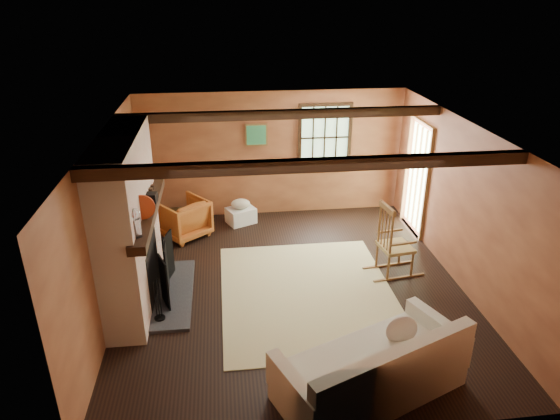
{
  "coord_description": "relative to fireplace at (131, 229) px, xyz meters",
  "views": [
    {
      "loc": [
        -0.94,
        -6.29,
        4.1
      ],
      "look_at": [
        -0.13,
        0.4,
        1.09
      ],
      "focal_mm": 32.0,
      "sensor_mm": 36.0,
      "label": 1
    }
  ],
  "objects": [
    {
      "name": "armchair",
      "position": [
        0.55,
        1.9,
        -0.75
      ],
      "size": [
        1.06,
        1.06,
        0.7
      ],
      "primitive_type": "imported",
      "rotation": [
        0.0,
        0.0,
        -2.48
      ],
      "color": "#BF6026",
      "rests_on": "ground"
    },
    {
      "name": "rug",
      "position": [
        2.43,
        -0.2,
        -1.1
      ],
      "size": [
        2.5,
        3.0,
        0.01
      ],
      "primitive_type": "cube",
      "color": "beige",
      "rests_on": "ground"
    },
    {
      "name": "basket_pillow",
      "position": [
        1.58,
        2.33,
        -0.71
      ],
      "size": [
        0.42,
        0.37,
        0.18
      ],
      "primitive_type": "ellipsoid",
      "rotation": [
        0.0,
        0.0,
        0.27
      ],
      "color": "silver",
      "rests_on": "laundry_basket"
    },
    {
      "name": "room_envelope",
      "position": [
        2.45,
        0.26,
        0.53
      ],
      "size": [
        5.02,
        5.52,
        2.44
      ],
      "color": "#AC623D",
      "rests_on": "ground"
    },
    {
      "name": "laundry_basket",
      "position": [
        1.58,
        2.33,
        -0.95
      ],
      "size": [
        0.61,
        0.55,
        0.3
      ],
      "primitive_type": "cube",
      "rotation": [
        0.0,
        0.0,
        0.43
      ],
      "color": "white",
      "rests_on": "ground"
    },
    {
      "name": "firewood_pile",
      "position": [
        0.37,
        2.6,
        -0.97
      ],
      "size": [
        0.72,
        0.13,
        0.26
      ],
      "color": "brown",
      "rests_on": "ground"
    },
    {
      "name": "sofa",
      "position": [
        2.8,
        -2.24,
        -0.8
      ],
      "size": [
        2.28,
        1.65,
        0.84
      ],
      "rotation": [
        0.0,
        0.0,
        0.39
      ],
      "color": "silver",
      "rests_on": "ground"
    },
    {
      "name": "rocking_chair",
      "position": [
        3.82,
        0.22,
        -0.61
      ],
      "size": [
        0.91,
        0.56,
        1.18
      ],
      "rotation": [
        0.0,
        0.0,
        1.72
      ],
      "color": "tan",
      "rests_on": "ground"
    },
    {
      "name": "ground",
      "position": [
        2.23,
        0.0,
        -1.1
      ],
      "size": [
        5.5,
        5.5,
        0.0
      ],
      "primitive_type": "plane",
      "color": "black",
      "rests_on": "ground"
    },
    {
      "name": "fireplace",
      "position": [
        0.0,
        0.0,
        0.0
      ],
      "size": [
        1.02,
        2.3,
        2.4
      ],
      "color": "#AA4B41",
      "rests_on": "ground"
    }
  ]
}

